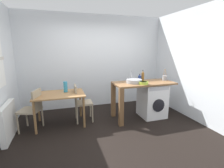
{
  "coord_description": "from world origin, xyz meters",
  "views": [
    {
      "loc": [
        -0.98,
        -3.12,
        1.74
      ],
      "look_at": [
        0.14,
        0.45,
        0.93
      ],
      "focal_mm": 26.3,
      "sensor_mm": 36.0,
      "label": 1
    }
  ],
  "objects_px": {
    "mixing_bowl": "(144,83)",
    "bottle_squat_brown": "(143,76)",
    "chair_opposite": "(81,101)",
    "washing_machine": "(152,100)",
    "bottle_tall_green": "(140,78)",
    "vase": "(66,87)",
    "utensil_crock": "(164,78)",
    "dining_table": "(59,98)",
    "chair_person_seat": "(33,108)"
  },
  "relations": [
    {
      "from": "chair_person_seat",
      "to": "mixing_bowl",
      "type": "xyz_separation_m",
      "value": [
        2.45,
        -0.29,
        0.45
      ]
    },
    {
      "from": "chair_opposite",
      "to": "bottle_squat_brown",
      "type": "relative_size",
      "value": 3.28
    },
    {
      "from": "mixing_bowl",
      "to": "utensil_crock",
      "type": "height_order",
      "value": "utensil_crock"
    },
    {
      "from": "chair_opposite",
      "to": "mixing_bowl",
      "type": "height_order",
      "value": "mixing_bowl"
    },
    {
      "from": "chair_person_seat",
      "to": "mixing_bowl",
      "type": "bearing_deg",
      "value": -78.92
    },
    {
      "from": "bottle_squat_brown",
      "to": "washing_machine",
      "type": "bearing_deg",
      "value": -52.19
    },
    {
      "from": "bottle_tall_green",
      "to": "mixing_bowl",
      "type": "xyz_separation_m",
      "value": [
        -0.09,
        -0.38,
        -0.05
      ]
    },
    {
      "from": "bottle_tall_green",
      "to": "vase",
      "type": "bearing_deg",
      "value": 176.0
    },
    {
      "from": "mixing_bowl",
      "to": "vase",
      "type": "xyz_separation_m",
      "value": [
        -1.75,
        0.51,
        -0.09
      ]
    },
    {
      "from": "dining_table",
      "to": "vase",
      "type": "distance_m",
      "value": 0.29
    },
    {
      "from": "bottle_tall_green",
      "to": "chair_person_seat",
      "type": "bearing_deg",
      "value": -177.88
    },
    {
      "from": "chair_opposite",
      "to": "utensil_crock",
      "type": "relative_size",
      "value": 3.0
    },
    {
      "from": "washing_machine",
      "to": "bottle_squat_brown",
      "type": "distance_m",
      "value": 0.68
    },
    {
      "from": "vase",
      "to": "washing_machine",
      "type": "bearing_deg",
      "value": -8.34
    },
    {
      "from": "chair_person_seat",
      "to": "mixing_bowl",
      "type": "relative_size",
      "value": 4.03
    },
    {
      "from": "bottle_squat_brown",
      "to": "bottle_tall_green",
      "type": "bearing_deg",
      "value": -158.56
    },
    {
      "from": "washing_machine",
      "to": "vase",
      "type": "xyz_separation_m",
      "value": [
        -2.13,
        0.31,
        0.44
      ]
    },
    {
      "from": "chair_opposite",
      "to": "utensil_crock",
      "type": "distance_m",
      "value": 2.23
    },
    {
      "from": "chair_person_seat",
      "to": "vase",
      "type": "height_order",
      "value": "vase"
    },
    {
      "from": "chair_opposite",
      "to": "vase",
      "type": "xyz_separation_m",
      "value": [
        -0.33,
        0.05,
        0.36
      ]
    },
    {
      "from": "bottle_tall_green",
      "to": "vase",
      "type": "relative_size",
      "value": 0.72
    },
    {
      "from": "bottle_squat_brown",
      "to": "utensil_crock",
      "type": "distance_m",
      "value": 0.57
    },
    {
      "from": "mixing_bowl",
      "to": "bottle_squat_brown",
      "type": "bearing_deg",
      "value": 64.77
    },
    {
      "from": "washing_machine",
      "to": "vase",
      "type": "height_order",
      "value": "vase"
    },
    {
      "from": "mixing_bowl",
      "to": "dining_table",
      "type": "bearing_deg",
      "value": 167.85
    },
    {
      "from": "washing_machine",
      "to": "chair_opposite",
      "type": "bearing_deg",
      "value": 171.68
    },
    {
      "from": "dining_table",
      "to": "washing_machine",
      "type": "distance_m",
      "value": 2.3
    },
    {
      "from": "chair_opposite",
      "to": "bottle_tall_green",
      "type": "distance_m",
      "value": 1.6
    },
    {
      "from": "chair_person_seat",
      "to": "bottle_tall_green",
      "type": "relative_size",
      "value": 4.99
    },
    {
      "from": "utensil_crock",
      "to": "bottle_squat_brown",
      "type": "bearing_deg",
      "value": 162.22
    },
    {
      "from": "utensil_crock",
      "to": "chair_person_seat",
      "type": "bearing_deg",
      "value": 179.34
    },
    {
      "from": "washing_machine",
      "to": "mixing_bowl",
      "type": "bearing_deg",
      "value": -152.24
    },
    {
      "from": "chair_opposite",
      "to": "washing_machine",
      "type": "xyz_separation_m",
      "value": [
        1.8,
        -0.26,
        -0.08
      ]
    },
    {
      "from": "chair_opposite",
      "to": "washing_machine",
      "type": "height_order",
      "value": "chair_opposite"
    },
    {
      "from": "dining_table",
      "to": "chair_opposite",
      "type": "relative_size",
      "value": 1.22
    },
    {
      "from": "chair_person_seat",
      "to": "mixing_bowl",
      "type": "height_order",
      "value": "mixing_bowl"
    },
    {
      "from": "bottle_tall_green",
      "to": "mixing_bowl",
      "type": "distance_m",
      "value": 0.39
    },
    {
      "from": "chair_person_seat",
      "to": "washing_machine",
      "type": "height_order",
      "value": "chair_person_seat"
    },
    {
      "from": "chair_opposite",
      "to": "washing_machine",
      "type": "bearing_deg",
      "value": 82.96
    },
    {
      "from": "chair_opposite",
      "to": "bottle_tall_green",
      "type": "xyz_separation_m",
      "value": [
        1.51,
        -0.08,
        0.49
      ]
    },
    {
      "from": "vase",
      "to": "mixing_bowl",
      "type": "bearing_deg",
      "value": -16.22
    },
    {
      "from": "bottle_tall_green",
      "to": "mixing_bowl",
      "type": "relative_size",
      "value": 0.81
    },
    {
      "from": "washing_machine",
      "to": "vase",
      "type": "relative_size",
      "value": 3.44
    },
    {
      "from": "mixing_bowl",
      "to": "vase",
      "type": "distance_m",
      "value": 1.83
    },
    {
      "from": "bottle_squat_brown",
      "to": "mixing_bowl",
      "type": "bearing_deg",
      "value": -115.23
    },
    {
      "from": "bottle_tall_green",
      "to": "vase",
      "type": "height_order",
      "value": "bottle_tall_green"
    },
    {
      "from": "chair_person_seat",
      "to": "bottle_squat_brown",
      "type": "distance_m",
      "value": 2.71
    },
    {
      "from": "washing_machine",
      "to": "bottle_tall_green",
      "type": "bearing_deg",
      "value": 147.41
    },
    {
      "from": "vase",
      "to": "chair_person_seat",
      "type": "bearing_deg",
      "value": -162.33
    },
    {
      "from": "chair_person_seat",
      "to": "utensil_crock",
      "type": "xyz_separation_m",
      "value": [
        3.19,
        -0.04,
        0.48
      ]
    }
  ]
}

